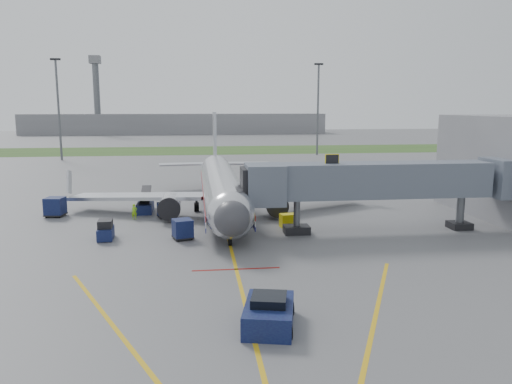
{
  "coord_description": "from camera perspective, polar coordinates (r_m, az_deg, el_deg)",
  "views": [
    {
      "loc": [
        -2.57,
        -36.4,
        10.91
      ],
      "look_at": [
        2.83,
        8.14,
        3.2
      ],
      "focal_mm": 35.0,
      "sensor_mm": 36.0,
      "label": 1
    }
  ],
  "objects": [
    {
      "name": "ground_power_cart",
      "position": [
        45.8,
        3.76,
        -3.28
      ],
      "size": [
        1.68,
        1.27,
        1.22
      ],
      "color": "yellow",
      "rests_on": "ground"
    },
    {
      "name": "control_tower",
      "position": [
        204.95,
        -17.77,
        11.09
      ],
      "size": [
        4.0,
        4.0,
        30.0
      ],
      "color": "#595B60",
      "rests_on": "ground"
    },
    {
      "name": "baggage_cart_c",
      "position": [
        50.31,
        -10.34,
        -2.04
      ],
      "size": [
        1.75,
        1.75,
        1.51
      ],
      "color": "#0D0D3C",
      "rests_on": "ground"
    },
    {
      "name": "baggage_cart_b",
      "position": [
        53.92,
        -21.98,
        -1.58
      ],
      "size": [
        2.04,
        2.04,
        1.93
      ],
      "color": "#0D0D3C",
      "rests_on": "ground"
    },
    {
      "name": "distant_terminal",
      "position": [
        206.65,
        -9.05,
        7.72
      ],
      "size": [
        120.0,
        14.0,
        8.0
      ],
      "primitive_type": "cube",
      "color": "slate",
      "rests_on": "ground"
    },
    {
      "name": "ground",
      "position": [
        38.09,
        -2.77,
        -6.91
      ],
      "size": [
        400.0,
        400.0,
        0.0
      ],
      "primitive_type": "plane",
      "color": "#565659",
      "rests_on": "ground"
    },
    {
      "name": "pushback_tug",
      "position": [
        25.73,
        1.49,
        -13.68
      ],
      "size": [
        3.18,
        4.33,
        1.63
      ],
      "color": "#0D0D3C",
      "rests_on": "ground"
    },
    {
      "name": "grass_strip",
      "position": [
        126.9,
        -5.74,
        4.77
      ],
      "size": [
        300.0,
        25.0,
        0.01
      ],
      "primitive_type": "cube",
      "color": "#2D4C1E",
      "rests_on": "ground"
    },
    {
      "name": "baggage_cart_a",
      "position": [
        41.98,
        -8.39,
        -4.22
      ],
      "size": [
        1.93,
        1.93,
        1.67
      ],
      "color": "#0D0D3C",
      "rests_on": "ground"
    },
    {
      "name": "belt_loader",
      "position": [
        53.73,
        -12.53,
        -1.56
      ],
      "size": [
        1.62,
        4.87,
        2.37
      ],
      "color": "#0D0D3C",
      "rests_on": "ground"
    },
    {
      "name": "airliner",
      "position": [
        52.37,
        -4.01,
        0.65
      ],
      "size": [
        32.1,
        35.67,
        10.25
      ],
      "color": "silver",
      "rests_on": "ground"
    },
    {
      "name": "light_mast_left",
      "position": [
        109.88,
        -21.65,
        9.01
      ],
      "size": [
        2.0,
        0.44,
        20.4
      ],
      "color": "#595B60",
      "rests_on": "ground"
    },
    {
      "name": "jet_bridge",
      "position": [
        44.65,
        13.39,
        1.19
      ],
      "size": [
        25.3,
        4.0,
        6.9
      ],
      "color": "slate",
      "rests_on": "ground"
    },
    {
      "name": "light_mast_right",
      "position": [
        114.77,
        7.09,
        9.61
      ],
      "size": [
        2.0,
        0.44,
        20.4
      ],
      "color": "#595B60",
      "rests_on": "ground"
    },
    {
      "name": "ramp_worker",
      "position": [
        50.13,
        -13.73,
        -2.21
      ],
      "size": [
        0.64,
        0.51,
        1.53
      ],
      "primitive_type": "imported",
      "rotation": [
        0.0,
        0.0,
        0.3
      ],
      "color": "#80C316",
      "rests_on": "ground"
    },
    {
      "name": "apron_markings",
      "position": [
        31.09,
        -1.76,
        -10.79
      ],
      "size": [
        21.52,
        50.0,
        0.01
      ],
      "color": "gold",
      "rests_on": "ground"
    },
    {
      "name": "baggage_tug",
      "position": [
        43.38,
        -16.81,
        -4.26
      ],
      "size": [
        1.36,
        2.42,
        1.64
      ],
      "color": "#0D0D3C",
      "rests_on": "ground"
    }
  ]
}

